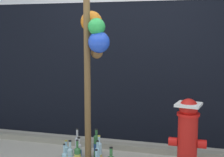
% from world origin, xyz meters
% --- Properties ---
extents(building_wall, '(10.00, 0.21, 3.85)m').
position_xyz_m(building_wall, '(-0.00, 1.69, 1.93)').
color(building_wall, black).
rests_on(building_wall, ground_plane).
extents(curb_strip, '(8.00, 0.12, 0.08)m').
position_xyz_m(curb_strip, '(0.00, 1.19, 0.04)').
color(curb_strip, gray).
rests_on(curb_strip, ground_plane).
extents(memorial_post, '(0.51, 0.51, 3.05)m').
position_xyz_m(memorial_post, '(-0.17, 0.55, 1.81)').
color(memorial_post, brown).
rests_on(memorial_post, ground_plane).
extents(fire_hydrant, '(0.42, 0.31, 0.89)m').
position_xyz_m(fire_hydrant, '(0.93, 0.58, 0.47)').
color(fire_hydrant, red).
rests_on(fire_hydrant, ground_plane).
extents(bottle_0, '(0.07, 0.07, 0.32)m').
position_xyz_m(bottle_0, '(-0.44, 0.49, 0.13)').
color(bottle_0, '#B2DBEA').
rests_on(bottle_0, ground_plane).
extents(bottle_3, '(0.07, 0.07, 0.29)m').
position_xyz_m(bottle_3, '(-0.31, 0.78, 0.11)').
color(bottle_3, '#B2DBEA').
rests_on(bottle_3, ground_plane).
extents(bottle_5, '(0.08, 0.08, 0.35)m').
position_xyz_m(bottle_5, '(-0.34, 0.46, 0.14)').
color(bottle_5, '#337038').
rests_on(bottle_5, ground_plane).
extents(bottle_6, '(0.06, 0.06, 0.39)m').
position_xyz_m(bottle_6, '(-0.46, 0.76, 0.15)').
color(bottle_6, silver).
rests_on(bottle_6, ground_plane).
extents(bottle_7, '(0.06, 0.06, 0.35)m').
position_xyz_m(bottle_7, '(-0.09, 0.47, 0.15)').
color(bottle_7, '#93CCE0').
rests_on(bottle_7, ground_plane).
extents(bottle_8, '(0.07, 0.07, 0.39)m').
position_xyz_m(bottle_8, '(-0.10, 0.56, 0.15)').
color(bottle_8, '#B2DBEA').
rests_on(bottle_8, ground_plane).
extents(bottle_9, '(0.07, 0.07, 0.31)m').
position_xyz_m(bottle_9, '(-0.39, 0.65, 0.13)').
color(bottle_9, silver).
rests_on(bottle_9, ground_plane).
extents(bottle_10, '(0.08, 0.08, 0.27)m').
position_xyz_m(bottle_10, '(-0.55, 0.60, 0.11)').
color(bottle_10, '#93CCE0').
rests_on(bottle_10, ground_plane).
extents(bottle_11, '(0.08, 0.08, 0.38)m').
position_xyz_m(bottle_11, '(-0.22, 0.82, 0.16)').
color(bottle_11, '#337038').
rests_on(bottle_11, ground_plane).
extents(litter_1, '(0.11, 0.15, 0.01)m').
position_xyz_m(litter_1, '(-1.13, 1.29, 0.00)').
color(litter_1, silver).
rests_on(litter_1, ground_plane).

